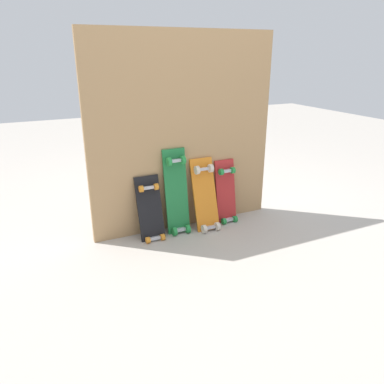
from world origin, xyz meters
TOP-DOWN VIEW (x-y plane):
  - ground_plane at (0.00, 0.00)m, footprint 12.00×12.00m
  - plywood_wall_panel at (0.00, 0.07)m, footprint 1.53×0.04m
  - skateboard_black at (-0.34, -0.04)m, footprint 0.19×0.20m
  - skateboard_green at (-0.11, -0.02)m, footprint 0.19×0.18m
  - skateboard_orange at (0.13, -0.06)m, footprint 0.20×0.24m
  - skateboard_red at (0.35, -0.01)m, footprint 0.18×0.16m

SIDE VIEW (x-z plane):
  - ground_plane at x=0.00m, z-range 0.00..0.00m
  - skateboard_black at x=-0.34m, z-range -0.07..0.48m
  - skateboard_red at x=0.35m, z-range -0.07..0.53m
  - skateboard_orange at x=0.13m, z-range -0.06..0.57m
  - skateboard_green at x=-0.11m, z-range -0.06..0.67m
  - plywood_wall_panel at x=0.00m, z-range 0.00..1.53m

